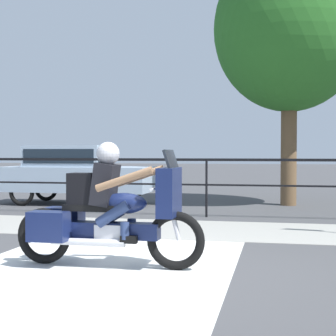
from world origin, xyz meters
name	(u,v)px	position (x,y,z in m)	size (l,w,h in m)	color
ground_plane	(147,271)	(0.00, 0.00, 0.00)	(120.00, 120.00, 0.00)	#424244
sidewalk_band	(193,229)	(0.00, 3.40, 0.01)	(44.00, 2.40, 0.01)	#99968E
crosswalk_band	(93,272)	(-0.62, -0.20, 0.00)	(3.31, 6.00, 0.01)	silver
fence_railing	(207,171)	(0.00, 5.31, 1.02)	(36.00, 0.05, 1.30)	black
motorcycle	(107,211)	(-0.54, 0.11, 0.70)	(2.44, 0.76, 1.56)	black
parked_car	(74,171)	(-3.98, 7.39, 0.93)	(4.15, 1.61, 1.63)	#9EB2C6
tree_behind_sign	(290,29)	(1.83, 8.30, 4.74)	(4.06, 4.06, 7.00)	brown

